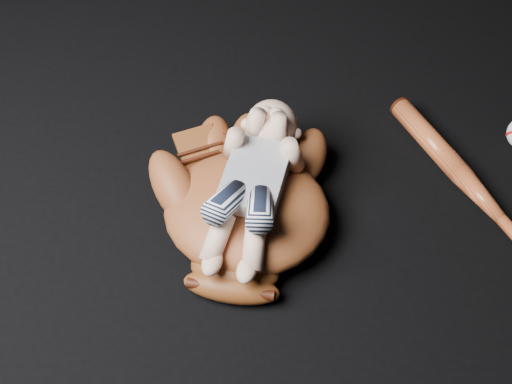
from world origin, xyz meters
TOP-DOWN VIEW (x-y plane):
  - baseball_glove at (-0.12, -0.05)m, footprint 0.47×0.51m
  - newborn_baby at (-0.11, -0.05)m, footprint 0.27×0.42m
  - baseball_bat at (0.33, 0.04)m, footprint 0.27×0.46m

SIDE VIEW (x-z plane):
  - baseball_bat at x=0.33m, z-range 0.00..0.05m
  - baseball_glove at x=-0.12m, z-range 0.00..0.14m
  - newborn_baby at x=-0.11m, z-range 0.05..0.21m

